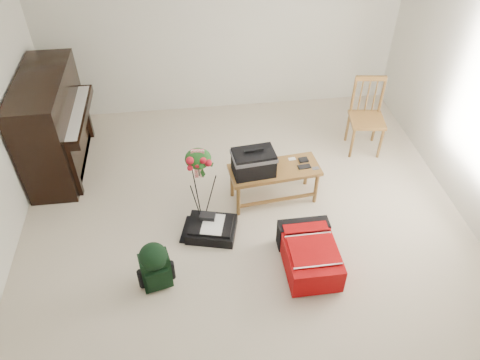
{
  "coord_description": "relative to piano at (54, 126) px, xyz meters",
  "views": [
    {
      "loc": [
        -0.52,
        -3.38,
        3.88
      ],
      "look_at": [
        -0.05,
        0.35,
        0.58
      ],
      "focal_mm": 35.0,
      "sensor_mm": 36.0,
      "label": 1
    }
  ],
  "objects": [
    {
      "name": "floor",
      "position": [
        2.19,
        -1.6,
        -0.6
      ],
      "size": [
        5.0,
        5.5,
        0.01
      ],
      "primitive_type": "cube",
      "color": "beige",
      "rests_on": "ground"
    },
    {
      "name": "ceiling",
      "position": [
        2.19,
        -1.6,
        1.9
      ],
      "size": [
        5.0,
        5.5,
        0.01
      ],
      "primitive_type": "cube",
      "color": "white",
      "rests_on": "wall_back"
    },
    {
      "name": "wall_back",
      "position": [
        2.19,
        1.15,
        0.65
      ],
      "size": [
        5.0,
        0.04,
        2.5
      ],
      "primitive_type": "cube",
      "color": "silver",
      "rests_on": "floor"
    },
    {
      "name": "piano",
      "position": [
        0.0,
        0.0,
        0.0
      ],
      "size": [
        0.71,
        1.5,
        1.25
      ],
      "color": "black",
      "rests_on": "floor"
    },
    {
      "name": "bench",
      "position": [
        2.4,
        -0.99,
        -0.04
      ],
      "size": [
        1.07,
        0.52,
        0.8
      ],
      "rotation": [
        0.0,
        0.0,
        0.1
      ],
      "color": "olive",
      "rests_on": "floor"
    },
    {
      "name": "dining_chair",
      "position": [
        3.94,
        -0.12,
        -0.11
      ],
      "size": [
        0.49,
        0.49,
        1.0
      ],
      "rotation": [
        0.0,
        0.0,
        -0.14
      ],
      "color": "olive",
      "rests_on": "floor"
    },
    {
      "name": "red_suitcase",
      "position": [
        2.75,
        -1.97,
        -0.42
      ],
      "size": [
        0.54,
        0.77,
        0.33
      ],
      "rotation": [
        0.0,
        0.0,
        0.01
      ],
      "color": "#BD0808",
      "rests_on": "floor"
    },
    {
      "name": "black_duffel",
      "position": [
        1.8,
        -1.45,
        -0.52
      ],
      "size": [
        0.61,
        0.54,
        0.22
      ],
      "rotation": [
        0.0,
        0.0,
        -0.25
      ],
      "color": "black",
      "rests_on": "floor"
    },
    {
      "name": "green_backpack",
      "position": [
        1.21,
        -2.07,
        -0.29
      ],
      "size": [
        0.31,
        0.29,
        0.56
      ],
      "rotation": [
        0.0,
        0.0,
        0.23
      ],
      "color": "black",
      "rests_on": "floor"
    },
    {
      "name": "flower_stand",
      "position": [
        1.71,
        -1.29,
        -0.06
      ],
      "size": [
        0.37,
        0.37,
        1.1
      ],
      "rotation": [
        0.0,
        0.0,
        -0.09
      ],
      "color": "black",
      "rests_on": "floor"
    }
  ]
}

